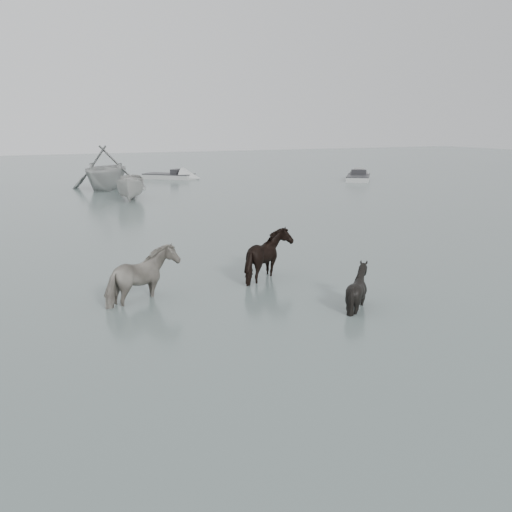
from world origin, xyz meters
The scene contains 8 objects.
ground centered at (0.00, 0.00, 0.00)m, with size 140.00×140.00×0.00m, color #546460.
pony_pinto centered at (-2.50, 1.36, 0.81)m, with size 0.88×1.92×1.62m, color black.
pony_dark centered at (1.17, 1.83, 0.78)m, with size 1.56×1.33×1.57m, color black.
pony_black centered at (2.00, -1.18, 0.68)m, with size 1.09×1.23×1.35m, color black.
rowboat_trail centered at (1.11, 25.64, 1.48)m, with size 4.84×5.61×2.96m, color #A9ACA9.
boat_small centered at (1.41, 19.96, 0.76)m, with size 1.48×3.93×1.52m, color #B0AFAB.
skiff_port centered at (19.27, 23.81, 0.38)m, with size 5.15×1.60×0.75m, color #A8AAA8, non-canonical shape.
skiff_mid centered at (6.76, 30.94, 0.38)m, with size 5.30×1.60×0.75m, color #A4A6A4, non-canonical shape.
Camera 1 is at (-5.51, -11.83, 4.24)m, focal length 40.00 mm.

